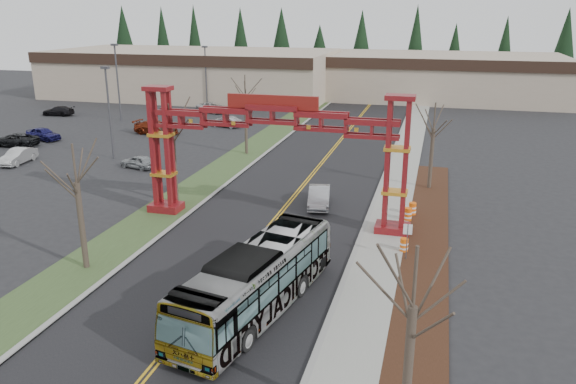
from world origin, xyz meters
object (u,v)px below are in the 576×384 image
(light_pole_mid, at_px, (117,77))
(parked_car_near_c, at_px, (15,140))
(silver_sedan, at_px, (319,197))
(light_pole_far, at_px, (206,72))
(street_sign, at_px, (407,235))
(transit_bus, at_px, (257,280))
(gateway_arch, at_px, (273,135))
(bare_tree_right_far, at_px, (434,128))
(parked_car_far_b, at_px, (212,107))
(parked_car_far_c, at_px, (58,111))
(light_pole_near, at_px, (109,106))
(bare_tree_median_mid, at_px, (172,130))
(parked_car_near_a, at_px, (139,162))
(barrel_north, at_px, (412,209))
(parked_car_mid_b, at_px, (43,134))
(parked_car_mid_a, at_px, (156,128))
(bare_tree_right_near, at_px, (413,308))
(parked_car_near_b, at_px, (18,156))
(retail_building_west, at_px, (194,73))
(retail_building_east, at_px, (440,76))
(barrel_mid, at_px, (408,215))
(barrel_south, at_px, (404,246))
(bare_tree_median_far, at_px, (245,95))
(bare_tree_median_near, at_px, (77,183))

(light_pole_mid, bearing_deg, parked_car_near_c, -100.64)
(silver_sedan, distance_m, light_pole_far, 46.54)
(street_sign, bearing_deg, transit_bus, -130.23)
(gateway_arch, bearing_deg, bare_tree_right_far, 46.20)
(parked_car_far_b, bearing_deg, light_pole_mid, 157.82)
(transit_bus, bearing_deg, bare_tree_right_far, 82.91)
(parked_car_far_c, distance_m, light_pole_near, 28.13)
(transit_bus, height_order, bare_tree_median_mid, bare_tree_median_mid)
(parked_car_near_a, distance_m, barrel_north, 25.58)
(gateway_arch, relative_size, silver_sedan, 4.20)
(parked_car_mid_b, bearing_deg, light_pole_far, -7.30)
(barrel_north, bearing_deg, silver_sedan, 176.78)
(transit_bus, distance_m, parked_car_mid_a, 42.85)
(bare_tree_right_near, height_order, light_pole_near, light_pole_near)
(parked_car_near_b, distance_m, light_pole_mid, 22.61)
(retail_building_west, distance_m, retail_building_east, 40.79)
(parked_car_mid_b, distance_m, light_pole_far, 27.06)
(parked_car_mid_a, height_order, light_pole_far, light_pole_far)
(barrel_mid, bearing_deg, parked_car_mid_a, 144.52)
(retail_building_west, height_order, light_pole_near, light_pole_near)
(parked_car_far_c, distance_m, light_pole_mid, 11.50)
(gateway_arch, height_order, parked_car_mid_b, gateway_arch)
(parked_car_mid_b, bearing_deg, gateway_arch, -106.81)
(light_pole_near, relative_size, barrel_south, 9.59)
(light_pole_far, bearing_deg, street_sign, -55.58)
(parked_car_mid_a, bearing_deg, transit_bus, -141.67)
(retail_building_east, xyz_separation_m, street_sign, (-0.87, -65.96, -1.91))
(parked_car_far_c, distance_m, bare_tree_right_far, 54.53)
(parked_car_near_c, bearing_deg, bare_tree_median_far, 95.89)
(transit_bus, height_order, parked_car_far_b, transit_bus)
(gateway_arch, xyz_separation_m, barrel_south, (8.93, -2.94, -5.52))
(gateway_arch, xyz_separation_m, retail_building_east, (10.00, 61.95, -2.47))
(gateway_arch, relative_size, barrel_south, 19.82)
(parked_car_mid_b, xyz_separation_m, barrel_mid, (40.68, -15.29, -0.22))
(silver_sedan, xyz_separation_m, parked_car_far_b, (-22.95, 35.23, -0.01))
(gateway_arch, height_order, street_sign, gateway_arch)
(retail_building_west, bearing_deg, silver_sedan, -57.10)
(parked_car_mid_b, distance_m, bare_tree_right_far, 42.69)
(parked_car_far_b, bearing_deg, street_sign, -121.50)
(parked_car_near_a, relative_size, bare_tree_right_near, 0.51)
(bare_tree_median_mid, relative_size, bare_tree_right_far, 1.11)
(transit_bus, relative_size, light_pole_mid, 1.20)
(gateway_arch, height_order, transit_bus, gateway_arch)
(retail_building_west, distance_m, barrel_mid, 64.64)
(silver_sedan, distance_m, parked_car_near_c, 36.67)
(parked_car_far_c, height_order, barrel_mid, parked_car_far_c)
(gateway_arch, xyz_separation_m, bare_tree_median_near, (-8.00, -9.66, -1.02))
(bare_tree_median_far, relative_size, bare_tree_right_far, 1.13)
(parked_car_mid_a, bearing_deg, light_pole_near, -168.57)
(parked_car_near_c, xyz_separation_m, light_pole_far, (9.89, 28.44, 4.46))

